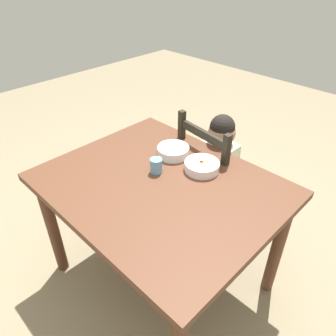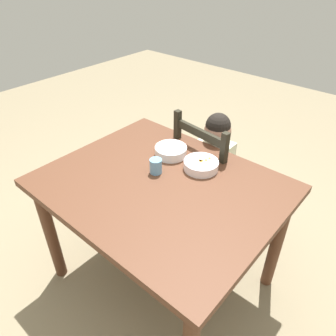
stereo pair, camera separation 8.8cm
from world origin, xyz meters
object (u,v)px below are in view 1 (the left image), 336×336
object	(u,v)px
dining_chair	(214,183)
spoon	(193,165)
dining_table	(161,199)
child_figure	(216,163)
bowl_of_carrots	(202,166)
bowl_of_peas	(173,151)
drinking_cup	(156,166)

from	to	relation	value
dining_chair	spoon	distance (m)	0.44
dining_table	spoon	distance (m)	0.27
child_figure	dining_table	bearing A→B (deg)	-86.89
dining_chair	bowl_of_carrots	xyz separation A→B (m)	(0.12, -0.30, 0.34)
bowl_of_carrots	spoon	distance (m)	0.07
dining_table	bowl_of_carrots	world-z (taller)	bowl_of_carrots
bowl_of_peas	drinking_cup	xyz separation A→B (m)	(0.05, -0.19, 0.01)
dining_chair	drinking_cup	world-z (taller)	dining_chair
child_figure	bowl_of_carrots	world-z (taller)	child_figure
dining_table	drinking_cup	xyz separation A→B (m)	(-0.08, 0.05, 0.15)
child_figure	drinking_cup	size ratio (longest dim) A/B	11.61
bowl_of_carrots	dining_table	bearing A→B (deg)	-108.41
drinking_cup	dining_table	bearing A→B (deg)	-31.79
dining_table	drinking_cup	bearing A→B (deg)	148.21
dining_table	bowl_of_carrots	bearing A→B (deg)	71.59
dining_chair	spoon	world-z (taller)	dining_chair
child_figure	bowl_of_carrots	xyz separation A→B (m)	(0.11, -0.29, 0.17)
dining_chair	bowl_of_carrots	size ratio (longest dim) A/B	5.04
child_figure	bowl_of_carrots	bearing A→B (deg)	-69.55
spoon	drinking_cup	xyz separation A→B (m)	(-0.10, -0.19, 0.04)
dining_table	bowl_of_carrots	distance (m)	0.29
bowl_of_peas	bowl_of_carrots	distance (m)	0.22
bowl_of_peas	drinking_cup	distance (m)	0.20
child_figure	bowl_of_carrots	size ratio (longest dim) A/B	5.02
dining_table	child_figure	world-z (taller)	child_figure
child_figure	bowl_of_peas	world-z (taller)	child_figure
dining_chair	drinking_cup	xyz separation A→B (m)	(-0.05, -0.49, 0.36)
bowl_of_carrots	bowl_of_peas	bearing A→B (deg)	-179.97
bowl_of_peas	bowl_of_carrots	bearing A→B (deg)	0.03
bowl_of_carrots	spoon	size ratio (longest dim) A/B	1.40
bowl_of_peas	spoon	world-z (taller)	bowl_of_peas
bowl_of_peas	dining_table	bearing A→B (deg)	-60.14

